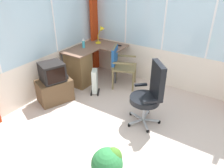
{
  "coord_description": "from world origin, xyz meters",
  "views": [
    {
      "loc": [
        -2.41,
        -1.12,
        2.42
      ],
      "look_at": [
        0.46,
        0.76,
        0.55
      ],
      "focal_mm": 35.16,
      "sensor_mm": 36.0,
      "label": 1
    }
  ],
  "objects_px": {
    "space_heater": "(95,81)",
    "potted_plant": "(108,164)",
    "desk_lamp": "(102,32)",
    "wooden_armchair": "(119,62)",
    "desk": "(80,66)",
    "tv_remote": "(118,45)",
    "spray_bottle": "(83,43)",
    "tv_on_stand": "(54,84)",
    "office_chair": "(150,92)"
  },
  "relations": [
    {
      "from": "wooden_armchair",
      "to": "desk_lamp",
      "type": "bearing_deg",
      "value": 63.08
    },
    {
      "from": "desk",
      "to": "tv_on_stand",
      "type": "xyz_separation_m",
      "value": [
        -0.84,
        -0.04,
        -0.06
      ]
    },
    {
      "from": "wooden_armchair",
      "to": "spray_bottle",
      "type": "bearing_deg",
      "value": 100.84
    },
    {
      "from": "desk",
      "to": "office_chair",
      "type": "xyz_separation_m",
      "value": [
        -0.45,
        -1.89,
        0.18
      ]
    },
    {
      "from": "tv_on_stand",
      "to": "potted_plant",
      "type": "distance_m",
      "value": 2.17
    },
    {
      "from": "tv_remote",
      "to": "office_chair",
      "type": "relative_size",
      "value": 0.14
    },
    {
      "from": "wooden_armchair",
      "to": "desk",
      "type": "bearing_deg",
      "value": 116.74
    },
    {
      "from": "wooden_armchair",
      "to": "office_chair",
      "type": "bearing_deg",
      "value": -126.93
    },
    {
      "from": "tv_remote",
      "to": "office_chair",
      "type": "bearing_deg",
      "value": -151.93
    },
    {
      "from": "space_heater",
      "to": "tv_remote",
      "type": "bearing_deg",
      "value": -0.17
    },
    {
      "from": "desk",
      "to": "space_heater",
      "type": "distance_m",
      "value": 0.56
    },
    {
      "from": "tv_remote",
      "to": "tv_on_stand",
      "type": "relative_size",
      "value": 0.19
    },
    {
      "from": "spray_bottle",
      "to": "tv_remote",
      "type": "bearing_deg",
      "value": -47.74
    },
    {
      "from": "desk_lamp",
      "to": "wooden_armchair",
      "type": "distance_m",
      "value": 0.92
    },
    {
      "from": "wooden_armchair",
      "to": "space_heater",
      "type": "distance_m",
      "value": 0.68
    },
    {
      "from": "potted_plant",
      "to": "spray_bottle",
      "type": "bearing_deg",
      "value": 44.92
    },
    {
      "from": "wooden_armchair",
      "to": "tv_on_stand",
      "type": "xyz_separation_m",
      "value": [
        -1.23,
        0.73,
        -0.22
      ]
    },
    {
      "from": "desk_lamp",
      "to": "space_heater",
      "type": "height_order",
      "value": "desk_lamp"
    },
    {
      "from": "office_chair",
      "to": "tv_on_stand",
      "type": "distance_m",
      "value": 1.91
    },
    {
      "from": "desk_lamp",
      "to": "spray_bottle",
      "type": "relative_size",
      "value": 1.84
    },
    {
      "from": "desk",
      "to": "potted_plant",
      "type": "bearing_deg",
      "value": -132.57
    },
    {
      "from": "desk",
      "to": "tv_remote",
      "type": "bearing_deg",
      "value": -34.44
    },
    {
      "from": "potted_plant",
      "to": "space_heater",
      "type": "bearing_deg",
      "value": 41.28
    },
    {
      "from": "tv_remote",
      "to": "wooden_armchair",
      "type": "distance_m",
      "value": 0.5
    },
    {
      "from": "spray_bottle",
      "to": "tv_on_stand",
      "type": "xyz_separation_m",
      "value": [
        -1.07,
        -0.11,
        -0.52
      ]
    },
    {
      "from": "space_heater",
      "to": "spray_bottle",
      "type": "bearing_deg",
      "value": 56.54
    },
    {
      "from": "desk",
      "to": "desk_lamp",
      "type": "distance_m",
      "value": 0.97
    },
    {
      "from": "wooden_armchair",
      "to": "office_chair",
      "type": "height_order",
      "value": "office_chair"
    },
    {
      "from": "tv_on_stand",
      "to": "space_heater",
      "type": "distance_m",
      "value": 0.84
    },
    {
      "from": "space_heater",
      "to": "potted_plant",
      "type": "distance_m",
      "value": 2.21
    },
    {
      "from": "desk_lamp",
      "to": "office_chair",
      "type": "bearing_deg",
      "value": -123.31
    },
    {
      "from": "desk_lamp",
      "to": "space_heater",
      "type": "xyz_separation_m",
      "value": [
        -0.9,
        -0.45,
        -0.77
      ]
    },
    {
      "from": "desk_lamp",
      "to": "potted_plant",
      "type": "distance_m",
      "value": 3.29
    },
    {
      "from": "tv_remote",
      "to": "potted_plant",
      "type": "xyz_separation_m",
      "value": [
        -2.58,
        -1.46,
        -0.53
      ]
    },
    {
      "from": "space_heater",
      "to": "wooden_armchair",
      "type": "bearing_deg",
      "value": -25.05
    },
    {
      "from": "spray_bottle",
      "to": "wooden_armchair",
      "type": "height_order",
      "value": "spray_bottle"
    },
    {
      "from": "tv_remote",
      "to": "spray_bottle",
      "type": "xyz_separation_m",
      "value": [
        -0.53,
        0.58,
        0.09
      ]
    },
    {
      "from": "desk",
      "to": "space_heater",
      "type": "height_order",
      "value": "desk"
    },
    {
      "from": "office_chair",
      "to": "tv_remote",
      "type": "bearing_deg",
      "value": 48.52
    },
    {
      "from": "desk_lamp",
      "to": "wooden_armchair",
      "type": "xyz_separation_m",
      "value": [
        -0.36,
        -0.71,
        -0.46
      ]
    },
    {
      "from": "tv_on_stand",
      "to": "space_heater",
      "type": "relative_size",
      "value": 1.52
    },
    {
      "from": "desk",
      "to": "spray_bottle",
      "type": "distance_m",
      "value": 0.52
    },
    {
      "from": "spray_bottle",
      "to": "office_chair",
      "type": "relative_size",
      "value": 0.2
    },
    {
      "from": "office_chair",
      "to": "space_heater",
      "type": "relative_size",
      "value": 2.05
    },
    {
      "from": "space_heater",
      "to": "desk_lamp",
      "type": "bearing_deg",
      "value": 26.69
    },
    {
      "from": "spray_bottle",
      "to": "office_chair",
      "type": "distance_m",
      "value": 2.09
    },
    {
      "from": "desk_lamp",
      "to": "office_chair",
      "type": "height_order",
      "value": "desk_lamp"
    },
    {
      "from": "tv_on_stand",
      "to": "space_heater",
      "type": "xyz_separation_m",
      "value": [
        0.69,
        -0.48,
        -0.09
      ]
    },
    {
      "from": "tv_remote",
      "to": "potted_plant",
      "type": "distance_m",
      "value": 3.01
    },
    {
      "from": "office_chair",
      "to": "tv_on_stand",
      "type": "xyz_separation_m",
      "value": [
        -0.39,
        1.85,
        -0.24
      ]
    }
  ]
}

